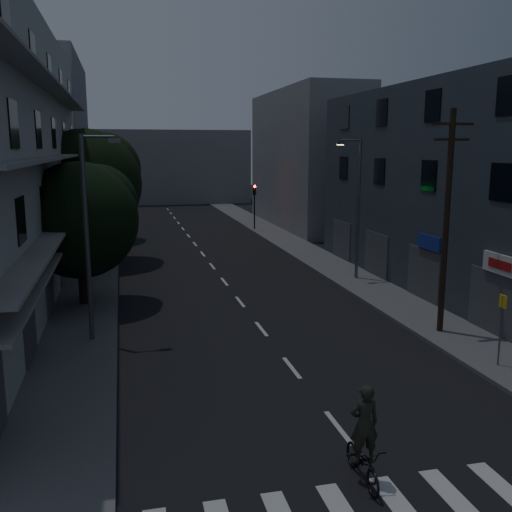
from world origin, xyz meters
name	(u,v)px	position (x,y,z in m)	size (l,w,h in m)	color
ground	(211,265)	(0.00, 25.00, 0.00)	(160.00, 160.00, 0.00)	black
sidewalk_left	(94,269)	(-7.50, 25.00, 0.07)	(3.00, 90.00, 0.15)	#565659
sidewalk_right	(318,259)	(7.50, 25.00, 0.07)	(3.00, 90.00, 0.15)	#565659
lane_markings	(199,249)	(0.00, 31.25, 0.01)	(0.15, 60.50, 0.01)	beige
building_right	(476,191)	(11.99, 14.00, 5.50)	(6.19, 28.00, 11.00)	#2D343E
building_far_left	(52,144)	(-12.00, 48.00, 8.00)	(6.00, 20.00, 16.00)	slate
building_far_right	(305,160)	(12.00, 42.00, 6.50)	(6.00, 20.00, 13.00)	slate
building_far_end	(161,167)	(0.00, 70.00, 5.00)	(24.00, 8.00, 10.00)	slate
tree_near	(81,216)	(-7.54, 16.53, 4.45)	(5.57, 5.57, 6.87)	black
tree_mid	(88,179)	(-7.69, 27.26, 5.60)	(7.09, 7.09, 8.72)	black
tree_far	(96,185)	(-7.56, 36.74, 4.61)	(5.76, 5.76, 7.12)	black
traffic_signal_far_right	(255,198)	(6.40, 39.79, 3.10)	(0.28, 0.37, 4.10)	black
traffic_signal_far_left	(112,199)	(-6.48, 40.80, 3.10)	(0.28, 0.37, 4.10)	black
street_lamp_left_near	(89,228)	(-6.85, 10.88, 4.60)	(1.51, 0.25, 8.00)	#55585C
street_lamp_right	(357,202)	(7.46, 18.62, 4.60)	(1.51, 0.25, 8.00)	#5A5D61
street_lamp_left_far	(103,191)	(-6.85, 30.44, 4.60)	(1.51, 0.25, 8.00)	#505357
utility_pole	(447,218)	(7.06, 8.64, 4.87)	(1.80, 0.24, 9.00)	black
bus_stop_sign	(502,317)	(7.00, 4.74, 1.89)	(0.06, 0.35, 2.52)	#595B60
cyclist	(363,449)	(-0.41, -0.54, 0.80)	(0.70, 1.89, 2.38)	black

